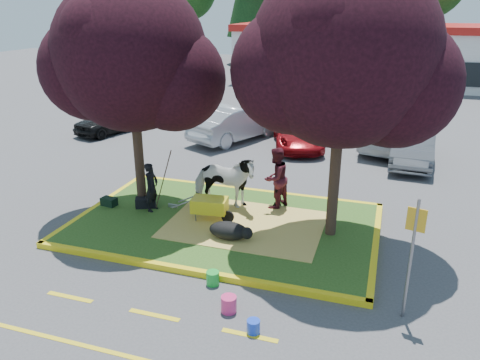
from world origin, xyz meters
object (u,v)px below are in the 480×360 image
(calf, at_px, (229,231))
(car_black, at_px, (112,119))
(handler, at_px, (152,187))
(bucket_blue, at_px, (253,326))
(bucket_pink, at_px, (229,304))
(cow, at_px, (224,182))
(wheelbarrow, at_px, (210,205))
(sign_post, at_px, (412,247))
(car_silver, at_px, (236,123))
(bucket_green, at_px, (213,278))

(calf, xyz_separation_m, car_black, (-9.10, 8.97, 0.27))
(handler, distance_m, bucket_blue, 6.06)
(handler, xyz_separation_m, bucket_pink, (3.66, -3.72, -0.70))
(cow, bearing_deg, wheelbarrow, 170.48)
(sign_post, height_order, car_silver, sign_post)
(bucket_blue, bearing_deg, sign_post, 27.30)
(wheelbarrow, height_order, car_black, car_black)
(handler, height_order, bucket_blue, handler)
(wheelbarrow, height_order, sign_post, sign_post)
(cow, distance_m, wheelbarrow, 1.04)
(cow, height_order, bucket_pink, cow)
(bucket_green, bearing_deg, sign_post, 1.43)
(cow, relative_size, car_silver, 0.40)
(bucket_green, bearing_deg, car_black, 130.83)
(sign_post, bearing_deg, wheelbarrow, 167.05)
(handler, relative_size, car_black, 0.38)
(cow, bearing_deg, car_black, 43.71)
(cow, xyz_separation_m, calf, (0.79, -1.85, -0.58))
(cow, relative_size, bucket_blue, 7.05)
(calf, distance_m, bucket_pink, 2.88)
(car_black, bearing_deg, bucket_blue, -30.30)
(car_black, xyz_separation_m, car_silver, (6.13, 0.57, 0.14))
(bucket_pink, xyz_separation_m, car_silver, (-3.91, 12.24, 0.62))
(cow, height_order, wheelbarrow, cow)
(handler, relative_size, car_silver, 0.30)
(bucket_pink, bearing_deg, bucket_green, 128.97)
(calf, relative_size, car_silver, 0.22)
(wheelbarrow, relative_size, car_black, 0.46)
(handler, bearing_deg, car_silver, 4.50)
(bucket_pink, relative_size, car_black, 0.09)
(handler, bearing_deg, wheelbarrow, -91.23)
(wheelbarrow, bearing_deg, bucket_blue, -65.30)
(cow, xyz_separation_m, bucket_blue, (2.39, -5.04, -0.82))
(bucket_blue, height_order, car_silver, car_silver)
(car_silver, bearing_deg, bucket_pink, 132.64)
(bucket_blue, bearing_deg, bucket_pink, 144.23)
(handler, height_order, wheelbarrow, handler)
(sign_post, xyz_separation_m, car_black, (-13.40, 10.76, -0.92))
(wheelbarrow, distance_m, sign_post, 5.88)
(handler, distance_m, car_silver, 8.53)
(wheelbarrow, bearing_deg, bucket_pink, -69.83)
(handler, xyz_separation_m, wheelbarrow, (1.86, -0.13, -0.27))
(sign_post, distance_m, bucket_pink, 3.75)
(cow, xyz_separation_m, bucket_green, (1.07, -3.75, -0.80))
(bucket_blue, xyz_separation_m, car_silver, (-4.57, 12.72, 0.65))
(bucket_blue, relative_size, car_black, 0.07)
(bucket_green, distance_m, car_black, 14.36)
(bucket_pink, relative_size, bucket_blue, 1.26)
(calf, distance_m, car_black, 12.78)
(bucket_green, relative_size, bucket_pink, 0.91)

